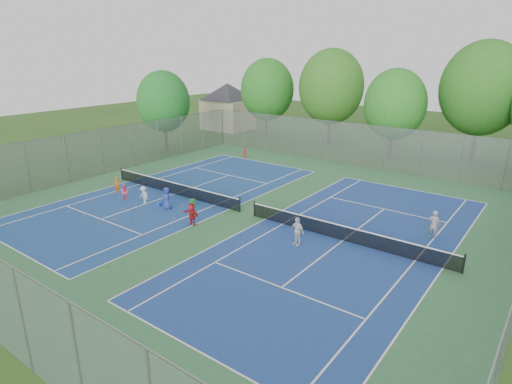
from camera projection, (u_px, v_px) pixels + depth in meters
ground at (247, 214)px, 28.56m from camera, size 120.00×120.00×0.00m
court_pad at (247, 214)px, 28.55m from camera, size 32.00×32.00×0.01m
court_left at (175, 194)px, 32.53m from camera, size 10.97×23.77×0.01m
court_right at (343, 241)px, 24.58m from camera, size 10.97×23.77×0.01m
net_left at (174, 188)px, 32.39m from camera, size 12.87×0.10×0.91m
net_right at (343, 234)px, 24.44m from camera, size 12.87×0.10×0.91m
fence_north at (352, 145)px, 40.09m from camera, size 32.00×0.10×4.00m
fence_west at (101, 152)px, 37.01m from camera, size 0.10×32.00×4.00m
house at (228, 98)px, 57.96m from camera, size 11.03×11.03×7.30m
tree_nw at (267, 90)px, 51.37m from camera, size 6.40×6.40×9.58m
tree_nl at (331, 87)px, 47.38m from camera, size 7.20×7.20×10.69m
tree_nc at (395, 104)px, 41.68m from camera, size 6.00×6.00×8.85m
tree_nr at (483, 89)px, 39.47m from camera, size 7.60×7.60×11.42m
tree_side_w at (163, 101)px, 45.29m from camera, size 5.60×5.60×8.47m
ball_crate at (159, 204)px, 30.03m from camera, size 0.32×0.32×0.26m
ball_hopper at (193, 203)px, 29.79m from camera, size 0.31×0.31×0.56m
student_a at (117, 185)px, 32.43m from camera, size 0.56×0.45×1.34m
student_b at (125, 192)px, 31.09m from camera, size 0.67×0.59×1.17m
student_c at (144, 195)px, 30.26m from camera, size 0.88×0.55×1.31m
student_d at (166, 194)px, 30.71m from camera, size 0.77×0.54×1.22m
student_e at (167, 198)px, 29.26m from camera, size 0.86×0.67×1.56m
student_f at (192, 214)px, 26.59m from camera, size 1.36×0.48×1.45m
child_far_baseline at (245, 153)px, 43.15m from camera, size 0.73×0.53×1.02m
instructor at (434, 224)px, 24.66m from camera, size 0.63×0.42×1.72m
teen_court_b at (297, 231)px, 23.79m from camera, size 1.04×0.60×1.67m
tennis_ball_0 at (69, 212)px, 28.89m from camera, size 0.07×0.07×0.07m
tennis_ball_1 at (98, 224)px, 26.92m from camera, size 0.07×0.07×0.07m
tennis_ball_2 at (136, 203)px, 30.58m from camera, size 0.07×0.07×0.07m
tennis_ball_3 at (129, 221)px, 27.29m from camera, size 0.07×0.07×0.07m
tennis_ball_4 at (84, 216)px, 28.23m from camera, size 0.07×0.07×0.07m
tennis_ball_5 at (183, 206)px, 29.99m from camera, size 0.07×0.07×0.07m
tennis_ball_6 at (160, 204)px, 30.31m from camera, size 0.07×0.07×0.07m
tennis_ball_7 at (174, 218)px, 27.83m from camera, size 0.07×0.07×0.07m
tennis_ball_8 at (131, 190)px, 33.36m from camera, size 0.07×0.07×0.07m
tennis_ball_9 at (195, 216)px, 28.20m from camera, size 0.07×0.07×0.07m
tennis_ball_10 at (115, 219)px, 27.65m from camera, size 0.07×0.07×0.07m
tennis_ball_11 at (124, 209)px, 29.46m from camera, size 0.07×0.07×0.07m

